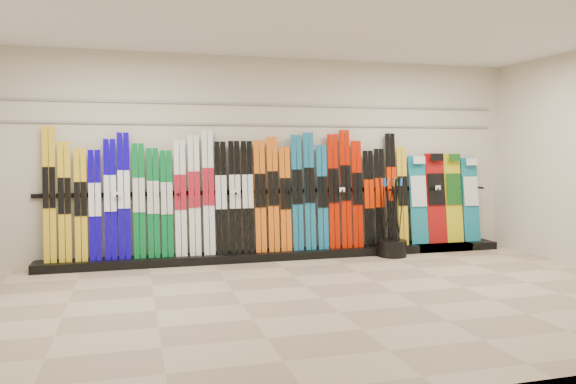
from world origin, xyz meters
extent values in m
plane|color=#9F856E|center=(0.00, 0.00, 0.00)|extent=(8.00, 8.00, 0.00)
plane|color=beige|center=(0.00, 2.50, 1.50)|extent=(8.00, 0.00, 8.00)
plane|color=silver|center=(0.00, 0.00, 3.00)|extent=(8.00, 8.00, 0.00)
cube|color=black|center=(0.22, 2.28, 0.06)|extent=(8.00, 0.40, 0.12)
cube|color=gold|center=(-3.05, 2.32, 1.03)|extent=(0.17, 0.20, 1.83)
cube|color=gold|center=(-2.86, 2.31, 0.93)|extent=(0.17, 0.18, 1.62)
cube|color=gold|center=(-2.66, 2.31, 0.89)|extent=(0.17, 0.17, 1.53)
cube|color=#0E00B1|center=(-2.47, 2.31, 0.87)|extent=(0.17, 0.17, 1.51)
cube|color=#0E00B1|center=(-2.27, 2.31, 0.95)|extent=(0.17, 0.18, 1.66)
cube|color=#0E00B1|center=(-2.09, 2.32, 0.99)|extent=(0.17, 0.19, 1.75)
cube|color=#056729|center=(-1.89, 2.31, 0.92)|extent=(0.17, 0.18, 1.60)
cube|color=#056729|center=(-1.70, 2.31, 0.88)|extent=(0.17, 0.17, 1.53)
cube|color=#056729|center=(-1.51, 2.31, 0.87)|extent=(0.17, 0.17, 1.50)
cube|color=silver|center=(-1.32, 2.31, 0.95)|extent=(0.17, 0.18, 1.65)
cube|color=silver|center=(-1.13, 2.32, 0.98)|extent=(0.17, 0.19, 1.71)
cube|color=silver|center=(-0.92, 2.32, 1.01)|extent=(0.17, 0.20, 1.78)
cube|color=black|center=(-0.74, 2.31, 0.93)|extent=(0.17, 0.18, 1.63)
cube|color=black|center=(-0.54, 2.31, 0.94)|extent=(0.17, 0.18, 1.64)
cube|color=black|center=(-0.35, 2.31, 0.94)|extent=(0.17, 0.18, 1.64)
cube|color=orange|center=(-0.16, 2.31, 0.94)|extent=(0.17, 0.18, 1.65)
cube|color=orange|center=(0.04, 2.32, 0.97)|extent=(0.17, 0.19, 1.70)
cube|color=orange|center=(0.22, 2.31, 0.90)|extent=(0.17, 0.17, 1.55)
cube|color=#15638B|center=(0.41, 2.32, 0.98)|extent=(0.17, 0.19, 1.73)
cube|color=#15638B|center=(0.60, 2.32, 1.00)|extent=(0.17, 0.19, 1.77)
cube|color=#15638B|center=(0.81, 2.31, 0.91)|extent=(0.17, 0.18, 1.58)
cube|color=#B61500|center=(0.99, 2.32, 0.99)|extent=(0.17, 0.19, 1.75)
cube|color=#B61500|center=(1.19, 2.32, 1.03)|extent=(0.17, 0.20, 1.81)
cube|color=#B61500|center=(1.38, 2.31, 0.94)|extent=(0.17, 0.18, 1.65)
cube|color=black|center=(1.57, 2.31, 0.87)|extent=(0.17, 0.17, 1.49)
cube|color=black|center=(1.76, 2.31, 0.88)|extent=(0.17, 0.17, 1.52)
cube|color=black|center=(1.96, 2.32, 1.00)|extent=(0.17, 0.19, 1.77)
cube|color=gold|center=(2.15, 2.31, 0.90)|extent=(0.17, 0.17, 1.56)
cube|color=#14728C|center=(2.45, 2.35, 0.82)|extent=(0.30, 0.22, 1.41)
cube|color=#990C0C|center=(2.77, 2.35, 0.84)|extent=(0.33, 0.23, 1.45)
cube|color=gold|center=(3.09, 2.35, 0.84)|extent=(0.30, 0.22, 1.44)
cube|color=#14728C|center=(3.41, 2.35, 0.81)|extent=(0.29, 0.21, 1.37)
cylinder|color=black|center=(1.83, 2.00, 0.12)|extent=(0.44, 0.44, 0.25)
cylinder|color=black|center=(1.86, 1.98, 0.61)|extent=(0.06, 0.12, 1.18)
cylinder|color=black|center=(1.90, 2.07, 0.61)|extent=(0.09, 0.15, 1.17)
cylinder|color=black|center=(1.67, 1.94, 0.61)|extent=(0.05, 0.07, 1.18)
cylinder|color=black|center=(1.82, 2.12, 0.61)|extent=(0.13, 0.11, 1.17)
cylinder|color=black|center=(1.82, 2.05, 0.61)|extent=(0.14, 0.08, 1.17)
cylinder|color=black|center=(1.88, 2.04, 0.61)|extent=(0.12, 0.03, 1.18)
cylinder|color=black|center=(1.66, 1.97, 0.61)|extent=(0.09, 0.14, 1.17)
cylinder|color=black|center=(1.83, 1.95, 0.61)|extent=(0.04, 0.13, 1.18)
cylinder|color=black|center=(1.81, 1.96, 0.61)|extent=(0.07, 0.06, 1.18)
cylinder|color=black|center=(1.78, 2.07, 0.61)|extent=(0.15, 0.15, 1.17)
cylinder|color=black|center=(1.94, 1.95, 0.61)|extent=(0.15, 0.10, 1.17)
cylinder|color=black|center=(1.92, 2.06, 0.61)|extent=(0.15, 0.15, 1.17)
cube|color=gray|center=(0.00, 2.48, 2.00)|extent=(7.60, 0.02, 0.03)
cube|color=gray|center=(0.00, 2.48, 2.30)|extent=(7.60, 0.02, 0.03)
camera|label=1|loc=(-1.99, -5.73, 1.63)|focal=35.00mm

